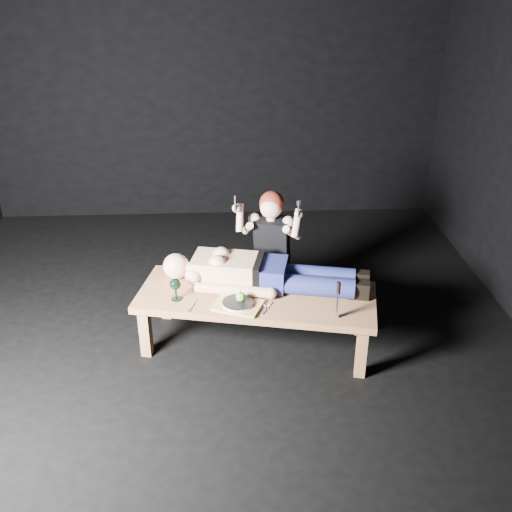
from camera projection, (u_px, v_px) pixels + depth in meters
name	position (u px, v px, depth m)	size (l,w,h in m)	color
ground	(214.00, 332.00, 4.81)	(5.00, 5.00, 0.00)	black
back_wall	(212.00, 84.00, 6.35)	(5.00, 5.00, 0.00)	black
table	(256.00, 319.00, 4.57)	(1.78, 0.67, 0.45)	#9F724D
lying_man	(266.00, 270.00, 4.53)	(1.78, 0.54, 0.26)	beige
kneeling_woman	(273.00, 248.00, 4.93)	(0.60, 0.67, 1.12)	black
serving_tray	(238.00, 305.00, 4.31)	(0.34, 0.24, 0.02)	tan
plate	(238.00, 303.00, 4.30)	(0.22, 0.22, 0.02)	white
apple	(241.00, 297.00, 4.29)	(0.07, 0.07, 0.07)	#4D9020
goblet	(176.00, 289.00, 4.36)	(0.09, 0.09, 0.18)	black
fork_flat	(192.00, 305.00, 4.32)	(0.02, 0.19, 0.01)	#B2B2B7
knife_flat	(267.00, 308.00, 4.29)	(0.02, 0.19, 0.01)	#B2B2B7
spoon_flat	(262.00, 303.00, 4.34)	(0.02, 0.19, 0.01)	#B2B2B7
carving_knife	(338.00, 300.00, 4.12)	(0.04, 0.04, 0.28)	#B2B2B7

